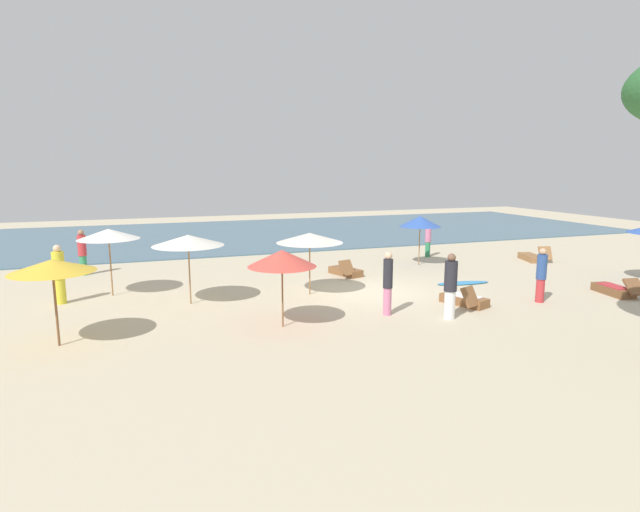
{
  "coord_description": "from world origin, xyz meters",
  "views": [
    {
      "loc": [
        -7.95,
        -15.84,
        4.41
      ],
      "look_at": [
        -1.61,
        1.85,
        1.1
      ],
      "focal_mm": 29.01,
      "sensor_mm": 36.0,
      "label": 1
    }
  ],
  "objects_px": {
    "umbrella_3": "(52,266)",
    "surfboard": "(463,283)",
    "umbrella_1": "(310,238)",
    "person_4": "(428,239)",
    "umbrella_6": "(108,234)",
    "umbrella_0": "(282,258)",
    "lounger_1": "(532,257)",
    "umbrella_5": "(420,221)",
    "person_1": "(450,286)",
    "person_5": "(388,282)",
    "lounger_0": "(346,271)",
    "lounger_3": "(465,300)",
    "person_3": "(59,274)",
    "person_0": "(541,275)",
    "lounger_2": "(615,290)",
    "umbrella_4": "(188,240)",
    "person_2": "(82,252)"
  },
  "relations": [
    {
      "from": "umbrella_5",
      "to": "lounger_3",
      "type": "relative_size",
      "value": 1.26
    },
    {
      "from": "umbrella_4",
      "to": "person_2",
      "type": "height_order",
      "value": "umbrella_4"
    },
    {
      "from": "umbrella_6",
      "to": "person_4",
      "type": "height_order",
      "value": "umbrella_6"
    },
    {
      "from": "person_2",
      "to": "person_5",
      "type": "distance_m",
      "value": 12.93
    },
    {
      "from": "person_0",
      "to": "person_1",
      "type": "height_order",
      "value": "person_1"
    },
    {
      "from": "lounger_1",
      "to": "person_1",
      "type": "xyz_separation_m",
      "value": [
        -8.93,
        -6.63,
        0.81
      ]
    },
    {
      "from": "lounger_1",
      "to": "umbrella_1",
      "type": "bearing_deg",
      "value": -168.06
    },
    {
      "from": "umbrella_6",
      "to": "lounger_0",
      "type": "height_order",
      "value": "umbrella_6"
    },
    {
      "from": "person_1",
      "to": "person_5",
      "type": "height_order",
      "value": "person_1"
    },
    {
      "from": "lounger_2",
      "to": "person_0",
      "type": "height_order",
      "value": "person_0"
    },
    {
      "from": "person_3",
      "to": "lounger_0",
      "type": "bearing_deg",
      "value": 5.0
    },
    {
      "from": "umbrella_4",
      "to": "person_4",
      "type": "relative_size",
      "value": 1.33
    },
    {
      "from": "umbrella_3",
      "to": "umbrella_4",
      "type": "xyz_separation_m",
      "value": [
        3.49,
        2.92,
        0.06
      ]
    },
    {
      "from": "umbrella_3",
      "to": "person_3",
      "type": "bearing_deg",
      "value": 95.82
    },
    {
      "from": "lounger_2",
      "to": "person_4",
      "type": "bearing_deg",
      "value": 103.66
    },
    {
      "from": "umbrella_0",
      "to": "lounger_3",
      "type": "bearing_deg",
      "value": 1.71
    },
    {
      "from": "lounger_0",
      "to": "surfboard",
      "type": "height_order",
      "value": "lounger_0"
    },
    {
      "from": "umbrella_1",
      "to": "person_4",
      "type": "relative_size",
      "value": 1.34
    },
    {
      "from": "lounger_0",
      "to": "umbrella_6",
      "type": "bearing_deg",
      "value": -177.85
    },
    {
      "from": "lounger_3",
      "to": "person_0",
      "type": "xyz_separation_m",
      "value": [
        2.54,
        -0.5,
        0.73
      ]
    },
    {
      "from": "lounger_2",
      "to": "surfboard",
      "type": "xyz_separation_m",
      "value": [
        -3.95,
        3.17,
        -0.14
      ]
    },
    {
      "from": "umbrella_0",
      "to": "umbrella_6",
      "type": "bearing_deg",
      "value": 130.55
    },
    {
      "from": "umbrella_0",
      "to": "umbrella_5",
      "type": "height_order",
      "value": "umbrella_5"
    },
    {
      "from": "person_1",
      "to": "surfboard",
      "type": "relative_size",
      "value": 0.91
    },
    {
      "from": "umbrella_0",
      "to": "umbrella_4",
      "type": "relative_size",
      "value": 0.95
    },
    {
      "from": "umbrella_3",
      "to": "lounger_1",
      "type": "height_order",
      "value": "umbrella_3"
    },
    {
      "from": "umbrella_0",
      "to": "person_0",
      "type": "bearing_deg",
      "value": -2.1
    },
    {
      "from": "lounger_3",
      "to": "person_3",
      "type": "height_order",
      "value": "person_3"
    },
    {
      "from": "person_5",
      "to": "umbrella_6",
      "type": "bearing_deg",
      "value": 145.88
    },
    {
      "from": "umbrella_4",
      "to": "lounger_0",
      "type": "relative_size",
      "value": 1.29
    },
    {
      "from": "umbrella_6",
      "to": "lounger_1",
      "type": "height_order",
      "value": "umbrella_6"
    },
    {
      "from": "person_0",
      "to": "umbrella_6",
      "type": "bearing_deg",
      "value": 156.79
    },
    {
      "from": "umbrella_6",
      "to": "umbrella_1",
      "type": "bearing_deg",
      "value": -18.23
    },
    {
      "from": "umbrella_0",
      "to": "person_0",
      "type": "relative_size",
      "value": 1.21
    },
    {
      "from": "lounger_2",
      "to": "person_4",
      "type": "xyz_separation_m",
      "value": [
        -2.12,
        8.71,
        0.7
      ]
    },
    {
      "from": "umbrella_0",
      "to": "surfboard",
      "type": "xyz_separation_m",
      "value": [
        7.81,
        2.75,
        -1.89
      ]
    },
    {
      "from": "umbrella_1",
      "to": "surfboard",
      "type": "height_order",
      "value": "umbrella_1"
    },
    {
      "from": "lounger_0",
      "to": "person_4",
      "type": "relative_size",
      "value": 1.03
    },
    {
      "from": "umbrella_5",
      "to": "person_5",
      "type": "xyz_separation_m",
      "value": [
        -4.93,
        -6.57,
        -0.96
      ]
    },
    {
      "from": "umbrella_0",
      "to": "lounger_1",
      "type": "height_order",
      "value": "umbrella_0"
    },
    {
      "from": "person_5",
      "to": "umbrella_3",
      "type": "bearing_deg",
      "value": 177.73
    },
    {
      "from": "person_1",
      "to": "person_5",
      "type": "bearing_deg",
      "value": 147.47
    },
    {
      "from": "umbrella_3",
      "to": "lounger_0",
      "type": "height_order",
      "value": "umbrella_3"
    },
    {
      "from": "umbrella_0",
      "to": "lounger_1",
      "type": "relative_size",
      "value": 1.25
    },
    {
      "from": "umbrella_5",
      "to": "person_2",
      "type": "xyz_separation_m",
      "value": [
        -13.95,
        2.7,
        -1.01
      ]
    },
    {
      "from": "umbrella_1",
      "to": "lounger_1",
      "type": "height_order",
      "value": "umbrella_1"
    },
    {
      "from": "umbrella_3",
      "to": "surfboard",
      "type": "relative_size",
      "value": 1.02
    },
    {
      "from": "umbrella_0",
      "to": "lounger_2",
      "type": "relative_size",
      "value": 1.21
    },
    {
      "from": "lounger_0",
      "to": "lounger_3",
      "type": "distance_m",
      "value": 5.77
    },
    {
      "from": "umbrella_0",
      "to": "umbrella_6",
      "type": "relative_size",
      "value": 0.94
    }
  ]
}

